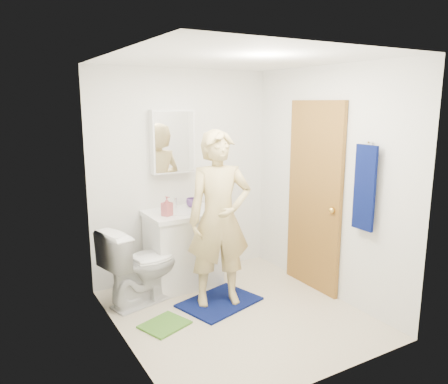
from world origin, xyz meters
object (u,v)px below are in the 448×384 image
at_px(towel, 365,188).
at_px(man, 219,219).
at_px(toothbrush_cup, 192,203).
at_px(toilet, 142,264).
at_px(medicine_cabinet, 172,142).
at_px(vanity_cabinet, 183,250).
at_px(soap_dispenser, 167,206).

xyz_separation_m(towel, man, (-1.07, 0.85, -0.35)).
xyz_separation_m(toothbrush_cup, man, (-0.07, -0.76, -0.00)).
xyz_separation_m(towel, toilet, (-1.74, 1.28, -0.84)).
bearing_deg(toilet, medicine_cabinet, -66.52).
bearing_deg(man, toothbrush_cup, 100.85).
bearing_deg(towel, vanity_cabinet, 128.47).
bearing_deg(toothbrush_cup, toilet, -155.44).
height_order(vanity_cabinet, man, man).
bearing_deg(vanity_cabinet, toothbrush_cup, 35.33).
distance_m(towel, soap_dispenser, 2.00).
bearing_deg(medicine_cabinet, toothbrush_cup, -27.95).
xyz_separation_m(toilet, toothbrush_cup, (0.74, 0.34, 0.49)).
bearing_deg(soap_dispenser, medicine_cabinet, 55.36).
bearing_deg(toilet, vanity_cabinet, -83.85).
bearing_deg(man, medicine_cabinet, 113.50).
bearing_deg(medicine_cabinet, man, -82.69).
height_order(toilet, toothbrush_cup, toothbrush_cup).
bearing_deg(soap_dispenser, toothbrush_cup, 28.48).
relative_size(vanity_cabinet, toilet, 0.98).
distance_m(vanity_cabinet, towel, 2.08).
xyz_separation_m(toilet, man, (0.67, -0.43, 0.49)).
relative_size(toilet, soap_dispenser, 3.90).
xyz_separation_m(towel, toothbrush_cup, (-1.00, 1.61, -0.35)).
bearing_deg(towel, soap_dispenser, 134.94).
relative_size(towel, soap_dispenser, 3.82).
height_order(toilet, man, man).
height_order(medicine_cabinet, towel, medicine_cabinet).
bearing_deg(toilet, towel, -140.69).
bearing_deg(medicine_cabinet, vanity_cabinet, -90.00).
bearing_deg(vanity_cabinet, toilet, -159.43).
distance_m(medicine_cabinet, towel, 2.11).
distance_m(toilet, toothbrush_cup, 0.95).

